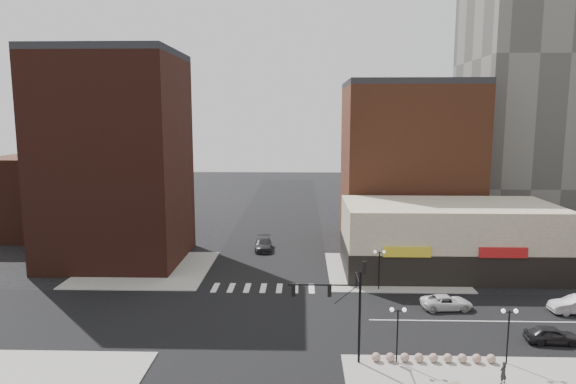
{
  "coord_description": "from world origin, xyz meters",
  "views": [
    {
      "loc": [
        4.05,
        -43.73,
        18.08
      ],
      "look_at": [
        2.66,
        3.55,
        11.0
      ],
      "focal_mm": 32.0,
      "sensor_mm": 36.0,
      "label": 1
    }
  ],
  "objects": [
    {
      "name": "traffic_signal",
      "position": [
        7.24,
        -7.83,
        4.96
      ],
      "size": [
        5.59,
        3.09,
        7.77
      ],
      "color": "black",
      "rests_on": "ground"
    },
    {
      "name": "street_lamp_se_b",
      "position": [
        19.0,
        -8.0,
        3.29
      ],
      "size": [
        1.22,
        0.32,
        4.16
      ],
      "color": "black",
      "rests_on": "sidewalk_se"
    },
    {
      "name": "building_nw",
      "position": [
        -19.0,
        18.5,
        12.5
      ],
      "size": [
        16.0,
        15.0,
        25.0
      ],
      "primitive_type": "cube",
      "color": "#3C1A13",
      "rests_on": "ground"
    },
    {
      "name": "building_ne_midrise",
      "position": [
        19.0,
        29.5,
        11.0
      ],
      "size": [
        18.0,
        15.0,
        22.0
      ],
      "primitive_type": "cube",
      "color": "brown",
      "rests_on": "ground"
    },
    {
      "name": "building_ne_row",
      "position": [
        21.0,
        15.0,
        3.3
      ],
      "size": [
        24.2,
        12.2,
        8.0
      ],
      "color": "beige",
      "rests_on": "ground"
    },
    {
      "name": "street_lamp_se_a",
      "position": [
        11.0,
        -8.0,
        3.29
      ],
      "size": [
        1.22,
        0.32,
        4.16
      ],
      "color": "black",
      "rests_on": "sidewalk_se"
    },
    {
      "name": "dark_sedan_east",
      "position": [
        24.02,
        -4.27,
        0.7
      ],
      "size": [
        4.19,
        1.83,
        1.4
      ],
      "primitive_type": "imported",
      "rotation": [
        0.0,
        0.0,
        1.53
      ],
      "color": "black",
      "rests_on": "ground"
    },
    {
      "name": "road_ns",
      "position": [
        0.0,
        0.0,
        0.01
      ],
      "size": [
        14.0,
        200.0,
        0.02
      ],
      "primitive_type": "cube",
      "color": "black",
      "rests_on": "ground"
    },
    {
      "name": "building_nw_low",
      "position": [
        -32.0,
        34.0,
        6.0
      ],
      "size": [
        20.0,
        18.0,
        12.0
      ],
      "primitive_type": "cube",
      "color": "#3C1A13",
      "rests_on": "ground"
    },
    {
      "name": "sidewalk_nw",
      "position": [
        -14.5,
        14.5,
        0.06
      ],
      "size": [
        15.0,
        15.0,
        0.12
      ],
      "primitive_type": "cube",
      "color": "gray",
      "rests_on": "ground"
    },
    {
      "name": "pedestrian",
      "position": [
        17.61,
        -10.95,
        0.91
      ],
      "size": [
        0.68,
        0.62,
        1.57
      ],
      "primitive_type": "imported",
      "rotation": [
        0.0,
        0.0,
        3.68
      ],
      "color": "black",
      "rests_on": "sidewalk_se"
    },
    {
      "name": "dark_sedan_north",
      "position": [
        -1.27,
        23.8,
        0.79
      ],
      "size": [
        2.53,
        5.56,
        1.58
      ],
      "primitive_type": "imported",
      "rotation": [
        0.0,
        0.0,
        0.06
      ],
      "color": "black",
      "rests_on": "ground"
    },
    {
      "name": "ground",
      "position": [
        0.0,
        0.0,
        0.0
      ],
      "size": [
        240.0,
        240.0,
        0.0
      ],
      "primitive_type": "plane",
      "color": "black",
      "rests_on": "ground"
    },
    {
      "name": "white_suv",
      "position": [
        17.63,
        2.89,
        0.66
      ],
      "size": [
        4.95,
        2.64,
        1.32
      ],
      "primitive_type": "imported",
      "rotation": [
        0.0,
        0.0,
        1.66
      ],
      "color": "silver",
      "rests_on": "ground"
    },
    {
      "name": "road_ew",
      "position": [
        0.0,
        0.0,
        0.01
      ],
      "size": [
        200.0,
        14.0,
        0.02
      ],
      "primitive_type": "cube",
      "color": "black",
      "rests_on": "ground"
    },
    {
      "name": "sidewalk_ne",
      "position": [
        14.5,
        14.5,
        0.06
      ],
      "size": [
        15.0,
        15.0,
        0.12
      ],
      "primitive_type": "cube",
      "color": "gray",
      "rests_on": "ground"
    },
    {
      "name": "bollard_row",
      "position": [
        13.7,
        -8.0,
        0.45
      ],
      "size": [
        9.05,
        0.65,
        0.65
      ],
      "color": "gray",
      "rests_on": "sidewalk_se"
    },
    {
      "name": "street_lamp_ne",
      "position": [
        12.0,
        8.0,
        3.29
      ],
      "size": [
        1.22,
        0.32,
        4.16
      ],
      "color": "black",
      "rests_on": "sidewalk_ne"
    }
  ]
}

